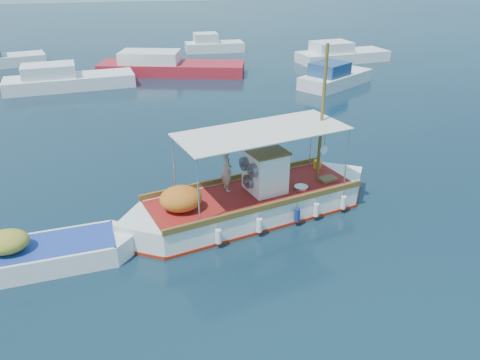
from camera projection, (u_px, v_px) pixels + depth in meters
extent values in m
plane|color=black|center=(266.00, 223.00, 14.99)|extent=(160.00, 160.00, 0.00)
cube|color=white|center=(252.00, 206.00, 15.33)|extent=(7.15, 4.00, 1.00)
cube|color=white|center=(152.00, 231.00, 13.94)|extent=(2.18, 2.18, 1.00)
cube|color=white|center=(336.00, 185.00, 16.72)|extent=(2.18, 2.18, 1.00)
cube|color=maroon|center=(252.00, 214.00, 15.46)|extent=(7.26, 4.09, 0.16)
cube|color=maroon|center=(253.00, 193.00, 15.12)|extent=(7.10, 3.82, 0.05)
cube|color=brown|center=(237.00, 177.00, 15.99)|extent=(6.65, 1.93, 0.18)
cube|color=brown|center=(271.00, 206.00, 14.16)|extent=(6.65, 1.93, 0.18)
cube|color=white|center=(265.00, 171.00, 15.00)|extent=(1.36, 1.42, 1.36)
cube|color=brown|center=(266.00, 151.00, 14.69)|extent=(1.47, 1.54, 0.05)
cylinder|color=slate|center=(254.00, 170.00, 14.41)|extent=(0.31, 0.49, 0.45)
cylinder|color=slate|center=(245.00, 164.00, 14.88)|extent=(0.31, 0.49, 0.45)
cylinder|color=slate|center=(249.00, 181.00, 14.86)|extent=(0.31, 0.49, 0.45)
cylinder|color=brown|center=(322.00, 115.00, 15.16)|extent=(0.13, 0.13, 4.53)
cylinder|color=brown|center=(303.00, 129.00, 15.03)|extent=(1.59, 0.51, 0.07)
cylinder|color=silver|center=(174.00, 166.00, 14.54)|extent=(0.05, 0.05, 2.04)
cylinder|color=silver|center=(198.00, 192.00, 12.95)|extent=(0.05, 0.05, 2.04)
cylinder|color=silver|center=(311.00, 139.00, 16.65)|extent=(0.05, 0.05, 2.04)
cylinder|color=silver|center=(347.00, 159.00, 15.06)|extent=(0.05, 0.05, 2.04)
cube|color=beige|center=(262.00, 131.00, 14.35)|extent=(5.73, 3.52, 0.04)
ellipsoid|color=#C6681D|center=(181.00, 199.00, 13.95)|extent=(1.51, 1.38, 0.76)
cube|color=orange|center=(276.00, 175.00, 15.92)|extent=(0.26, 0.22, 0.36)
cylinder|color=orange|center=(317.00, 164.00, 16.78)|extent=(0.33, 0.33, 0.31)
cube|color=brown|center=(328.00, 179.00, 15.91)|extent=(0.68, 0.55, 0.11)
cylinder|color=#B2B2B2|center=(301.00, 188.00, 15.32)|extent=(0.56, 0.56, 0.11)
cylinder|color=white|center=(324.00, 150.00, 14.52)|extent=(0.27, 0.10, 0.27)
cylinder|color=white|center=(218.00, 236.00, 13.53)|extent=(0.22, 0.22, 0.43)
cylinder|color=navy|center=(297.00, 215.00, 14.65)|extent=(0.22, 0.22, 0.43)
cylinder|color=white|center=(343.00, 202.00, 15.39)|extent=(0.22, 0.22, 0.43)
imported|color=#9F9384|center=(227.00, 170.00, 14.96)|extent=(0.44, 0.59, 1.46)
cube|color=white|center=(40.00, 258.00, 12.87)|extent=(4.25, 2.09, 0.80)
cube|color=white|center=(116.00, 245.00, 13.46)|extent=(1.58, 1.58, 0.80)
cube|color=navy|center=(37.00, 247.00, 12.71)|extent=(4.23, 1.92, 0.04)
ellipsoid|color=#A2942D|center=(6.00, 242.00, 12.37)|extent=(1.28, 1.10, 0.59)
cube|color=silver|center=(71.00, 83.00, 29.94)|extent=(8.18, 3.51, 1.00)
cube|color=silver|center=(48.00, 71.00, 29.19)|extent=(3.42, 2.47, 0.80)
cube|color=#AA1C27|center=(172.00, 70.00, 33.47)|extent=(10.60, 5.30, 1.00)
cube|color=silver|center=(150.00, 57.00, 33.15)|extent=(4.56, 3.34, 0.80)
cube|color=silver|center=(336.00, 81.00, 30.58)|extent=(5.77, 4.94, 1.00)
cube|color=navy|center=(330.00, 69.00, 29.65)|extent=(2.87, 2.79, 0.80)
cube|color=silver|center=(342.00, 58.00, 37.41)|extent=(7.59, 3.66, 1.00)
cube|color=silver|center=(331.00, 47.00, 36.67)|extent=(3.21, 2.62, 0.80)
cube|color=silver|center=(215.00, 48.00, 41.20)|extent=(5.06, 2.05, 1.00)
cube|color=silver|center=(206.00, 38.00, 40.66)|extent=(2.03, 1.72, 0.80)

